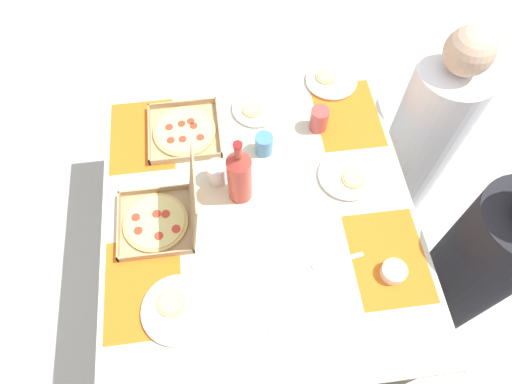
{
  "coord_description": "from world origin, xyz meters",
  "views": [
    {
      "loc": [
        0.85,
        -0.11,
        2.26
      ],
      "look_at": [
        0.0,
        0.0,
        0.75
      ],
      "focal_mm": 31.97,
      "sensor_mm": 36.0,
      "label": 1
    }
  ],
  "objects_px": {
    "pizza_box_corner_right": "(185,132)",
    "plate_far_right": "(177,309)",
    "cup_clear_left": "(217,173)",
    "cup_dark": "(264,144)",
    "diner_right_seat": "(473,266)",
    "pizza_box_corner_left": "(164,217)",
    "soda_bottle": "(239,175)",
    "plate_near_left": "(256,109)",
    "condiment_bowl": "(394,272)",
    "plate_far_left": "(331,80)",
    "cup_red": "(319,119)",
    "diner_left_seat": "(423,138)",
    "plate_middle": "(347,176)"
  },
  "relations": [
    {
      "from": "pizza_box_corner_left",
      "to": "soda_bottle",
      "type": "relative_size",
      "value": 0.97
    },
    {
      "from": "plate_middle",
      "to": "diner_right_seat",
      "type": "distance_m",
      "value": 0.64
    },
    {
      "from": "plate_near_left",
      "to": "plate_middle",
      "type": "bearing_deg",
      "value": 39.21
    },
    {
      "from": "pizza_box_corner_left",
      "to": "plate_near_left",
      "type": "distance_m",
      "value": 0.63
    },
    {
      "from": "diner_left_seat",
      "to": "cup_dark",
      "type": "bearing_deg",
      "value": -80.0
    },
    {
      "from": "soda_bottle",
      "to": "diner_right_seat",
      "type": "bearing_deg",
      "value": 69.95
    },
    {
      "from": "pizza_box_corner_right",
      "to": "diner_right_seat",
      "type": "xyz_separation_m",
      "value": [
        0.64,
        1.09,
        -0.24
      ]
    },
    {
      "from": "plate_far_right",
      "to": "pizza_box_corner_left",
      "type": "bearing_deg",
      "value": -175.22
    },
    {
      "from": "diner_left_seat",
      "to": "diner_right_seat",
      "type": "height_order",
      "value": "diner_right_seat"
    },
    {
      "from": "plate_far_left",
      "to": "condiment_bowl",
      "type": "bearing_deg",
      "value": 1.75
    },
    {
      "from": "plate_near_left",
      "to": "condiment_bowl",
      "type": "bearing_deg",
      "value": 25.63
    },
    {
      "from": "pizza_box_corner_left",
      "to": "diner_right_seat",
      "type": "distance_m",
      "value": 1.24
    },
    {
      "from": "cup_dark",
      "to": "diner_right_seat",
      "type": "height_order",
      "value": "diner_right_seat"
    },
    {
      "from": "plate_far_right",
      "to": "cup_red",
      "type": "height_order",
      "value": "cup_red"
    },
    {
      "from": "pizza_box_corner_right",
      "to": "diner_right_seat",
      "type": "distance_m",
      "value": 1.29
    },
    {
      "from": "plate_far_right",
      "to": "diner_right_seat",
      "type": "distance_m",
      "value": 1.18
    },
    {
      "from": "cup_clear_left",
      "to": "condiment_bowl",
      "type": "relative_size",
      "value": 1.07
    },
    {
      "from": "cup_red",
      "to": "cup_clear_left",
      "type": "height_order",
      "value": "cup_red"
    },
    {
      "from": "plate_far_left",
      "to": "diner_right_seat",
      "type": "distance_m",
      "value": 0.98
    },
    {
      "from": "plate_far_right",
      "to": "cup_red",
      "type": "relative_size",
      "value": 2.28
    },
    {
      "from": "plate_middle",
      "to": "condiment_bowl",
      "type": "relative_size",
      "value": 2.58
    },
    {
      "from": "cup_dark",
      "to": "plate_near_left",
      "type": "bearing_deg",
      "value": -178.61
    },
    {
      "from": "cup_clear_left",
      "to": "cup_dark",
      "type": "bearing_deg",
      "value": 119.22
    },
    {
      "from": "plate_middle",
      "to": "cup_red",
      "type": "height_order",
      "value": "cup_red"
    },
    {
      "from": "pizza_box_corner_right",
      "to": "plate_far_right",
      "type": "xyz_separation_m",
      "value": [
        0.73,
        -0.06,
        -0.0
      ]
    },
    {
      "from": "pizza_box_corner_right",
      "to": "diner_right_seat",
      "type": "relative_size",
      "value": 0.25
    },
    {
      "from": "plate_far_right",
      "to": "condiment_bowl",
      "type": "distance_m",
      "value": 0.74
    },
    {
      "from": "plate_far_left",
      "to": "cup_red",
      "type": "distance_m",
      "value": 0.27
    },
    {
      "from": "cup_dark",
      "to": "cup_clear_left",
      "type": "bearing_deg",
      "value": -60.78
    },
    {
      "from": "plate_near_left",
      "to": "cup_red",
      "type": "height_order",
      "value": "cup_red"
    },
    {
      "from": "plate_far_left",
      "to": "soda_bottle",
      "type": "bearing_deg",
      "value": -41.89
    },
    {
      "from": "plate_near_left",
      "to": "cup_dark",
      "type": "relative_size",
      "value": 2.29
    },
    {
      "from": "plate_middle",
      "to": "pizza_box_corner_right",
      "type": "bearing_deg",
      "value": -115.6
    },
    {
      "from": "plate_near_left",
      "to": "diner_right_seat",
      "type": "height_order",
      "value": "diner_right_seat"
    },
    {
      "from": "plate_far_left",
      "to": "diner_left_seat",
      "type": "relative_size",
      "value": 0.2
    },
    {
      "from": "soda_bottle",
      "to": "condiment_bowl",
      "type": "xyz_separation_m",
      "value": [
        0.39,
        0.48,
        -0.11
      ]
    },
    {
      "from": "plate_near_left",
      "to": "plate_far_left",
      "type": "bearing_deg",
      "value": 108.4
    },
    {
      "from": "pizza_box_corner_left",
      "to": "soda_bottle",
      "type": "distance_m",
      "value": 0.31
    },
    {
      "from": "soda_bottle",
      "to": "condiment_bowl",
      "type": "relative_size",
      "value": 3.75
    },
    {
      "from": "plate_near_left",
      "to": "diner_right_seat",
      "type": "distance_m",
      "value": 1.1
    },
    {
      "from": "diner_right_seat",
      "to": "cup_dark",
      "type": "bearing_deg",
      "value": -123.02
    },
    {
      "from": "plate_far_right",
      "to": "cup_dark",
      "type": "distance_m",
      "value": 0.71
    },
    {
      "from": "cup_dark",
      "to": "diner_left_seat",
      "type": "height_order",
      "value": "diner_left_seat"
    },
    {
      "from": "plate_middle",
      "to": "cup_dark",
      "type": "distance_m",
      "value": 0.35
    },
    {
      "from": "cup_dark",
      "to": "diner_left_seat",
      "type": "bearing_deg",
      "value": 100.0
    },
    {
      "from": "plate_middle",
      "to": "cup_clear_left",
      "type": "relative_size",
      "value": 2.4
    },
    {
      "from": "cup_dark",
      "to": "condiment_bowl",
      "type": "relative_size",
      "value": 1.04
    },
    {
      "from": "pizza_box_corner_right",
      "to": "cup_red",
      "type": "height_order",
      "value": "cup_red"
    },
    {
      "from": "plate_near_left",
      "to": "condiment_bowl",
      "type": "distance_m",
      "value": 0.87
    },
    {
      "from": "diner_left_seat",
      "to": "condiment_bowl",
      "type": "bearing_deg",
      "value": -30.34
    }
  ]
}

